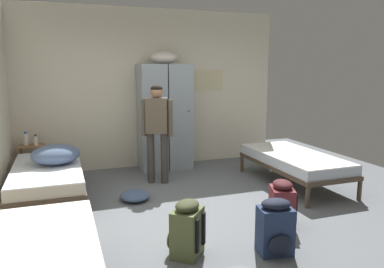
{
  "coord_description": "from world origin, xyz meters",
  "views": [
    {
      "loc": [
        -1.57,
        -4.17,
        1.78
      ],
      "look_at": [
        0.0,
        0.24,
        0.95
      ],
      "focal_mm": 34.91,
      "sensor_mm": 36.0,
      "label": 1
    }
  ],
  "objects_px": {
    "bed_left_front": "(39,262)",
    "backpack_maroon": "(281,205)",
    "bedding_heap": "(56,154)",
    "person_traveler": "(157,125)",
    "locker_bank": "(165,115)",
    "backpack_olive": "(186,229)",
    "bed_right": "(294,160)",
    "backpack_navy": "(275,228)",
    "water_bottle": "(26,139)",
    "clothes_pile_denim": "(135,196)",
    "lotion_bottle": "(36,140)",
    "bed_left_rear": "(47,174)",
    "shelf_unit": "(33,159)"
  },
  "relations": [
    {
      "from": "bed_left_front",
      "to": "lotion_bottle",
      "type": "xyz_separation_m",
      "value": [
        -0.18,
        3.55,
        0.27
      ]
    },
    {
      "from": "water_bottle",
      "to": "backpack_olive",
      "type": "bearing_deg",
      "value": -63.15
    },
    {
      "from": "locker_bank",
      "to": "bedding_heap",
      "type": "height_order",
      "value": "locker_bank"
    },
    {
      "from": "backpack_olive",
      "to": "bed_left_front",
      "type": "bearing_deg",
      "value": -161.9
    },
    {
      "from": "lotion_bottle",
      "to": "clothes_pile_denim",
      "type": "distance_m",
      "value": 2.03
    },
    {
      "from": "bedding_heap",
      "to": "lotion_bottle",
      "type": "distance_m",
      "value": 1.06
    },
    {
      "from": "bed_left_rear",
      "to": "backpack_maroon",
      "type": "relative_size",
      "value": 3.45
    },
    {
      "from": "bed_right",
      "to": "bedding_heap",
      "type": "bearing_deg",
      "value": 170.91
    },
    {
      "from": "shelf_unit",
      "to": "bed_left_rear",
      "type": "bearing_deg",
      "value": -77.74
    },
    {
      "from": "backpack_navy",
      "to": "bed_left_front",
      "type": "bearing_deg",
      "value": -175.7
    },
    {
      "from": "bed_left_front",
      "to": "backpack_maroon",
      "type": "bearing_deg",
      "value": 15.07
    },
    {
      "from": "backpack_olive",
      "to": "clothes_pile_denim",
      "type": "distance_m",
      "value": 1.69
    },
    {
      "from": "bed_left_front",
      "to": "bed_right",
      "type": "height_order",
      "value": "same"
    },
    {
      "from": "bed_left_front",
      "to": "person_traveler",
      "type": "relative_size",
      "value": 1.24
    },
    {
      "from": "bedding_heap",
      "to": "person_traveler",
      "type": "distance_m",
      "value": 1.53
    },
    {
      "from": "backpack_olive",
      "to": "shelf_unit",
      "type": "bearing_deg",
      "value": 115.84
    },
    {
      "from": "locker_bank",
      "to": "person_traveler",
      "type": "bearing_deg",
      "value": -113.12
    },
    {
      "from": "shelf_unit",
      "to": "water_bottle",
      "type": "xyz_separation_m",
      "value": [
        -0.08,
        0.02,
        0.32
      ]
    },
    {
      "from": "bed_right",
      "to": "backpack_navy",
      "type": "xyz_separation_m",
      "value": [
        -1.46,
        -1.82,
        -0.12
      ]
    },
    {
      "from": "backpack_olive",
      "to": "backpack_maroon",
      "type": "height_order",
      "value": "same"
    },
    {
      "from": "backpack_maroon",
      "to": "backpack_olive",
      "type": "bearing_deg",
      "value": -168.24
    },
    {
      "from": "shelf_unit",
      "to": "person_traveler",
      "type": "bearing_deg",
      "value": -24.18
    },
    {
      "from": "bed_right",
      "to": "bed_left_rear",
      "type": "xyz_separation_m",
      "value": [
        -3.56,
        0.46,
        0.0
      ]
    },
    {
      "from": "bed_right",
      "to": "lotion_bottle",
      "type": "height_order",
      "value": "lotion_bottle"
    },
    {
      "from": "bed_right",
      "to": "bed_left_rear",
      "type": "distance_m",
      "value": 3.59
    },
    {
      "from": "water_bottle",
      "to": "backpack_navy",
      "type": "xyz_separation_m",
      "value": [
        2.43,
        -3.45,
        -0.41
      ]
    },
    {
      "from": "backpack_navy",
      "to": "locker_bank",
      "type": "bearing_deg",
      "value": 92.54
    },
    {
      "from": "bed_left_front",
      "to": "locker_bank",
      "type": "bearing_deg",
      "value": 61.36
    },
    {
      "from": "bed_left_rear",
      "to": "clothes_pile_denim",
      "type": "bearing_deg",
      "value": -17.54
    },
    {
      "from": "bedding_heap",
      "to": "clothes_pile_denim",
      "type": "relative_size",
      "value": 1.49
    },
    {
      "from": "bed_left_front",
      "to": "water_bottle",
      "type": "xyz_separation_m",
      "value": [
        -0.33,
        3.61,
        0.29
      ]
    },
    {
      "from": "lotion_bottle",
      "to": "backpack_olive",
      "type": "height_order",
      "value": "lotion_bottle"
    },
    {
      "from": "bed_left_front",
      "to": "backpack_maroon",
      "type": "height_order",
      "value": "backpack_maroon"
    },
    {
      "from": "water_bottle",
      "to": "clothes_pile_denim",
      "type": "height_order",
      "value": "water_bottle"
    },
    {
      "from": "clothes_pile_denim",
      "to": "bed_left_front",
      "type": "bearing_deg",
      "value": -117.94
    },
    {
      "from": "bed_left_front",
      "to": "water_bottle",
      "type": "distance_m",
      "value": 3.64
    },
    {
      "from": "shelf_unit",
      "to": "water_bottle",
      "type": "bearing_deg",
      "value": 165.96
    },
    {
      "from": "backpack_olive",
      "to": "clothes_pile_denim",
      "type": "height_order",
      "value": "backpack_olive"
    },
    {
      "from": "locker_bank",
      "to": "backpack_olive",
      "type": "bearing_deg",
      "value": -101.94
    },
    {
      "from": "backpack_olive",
      "to": "clothes_pile_denim",
      "type": "xyz_separation_m",
      "value": [
        -0.18,
        1.67,
        -0.2
      ]
    },
    {
      "from": "bed_right",
      "to": "water_bottle",
      "type": "height_order",
      "value": "water_bottle"
    },
    {
      "from": "shelf_unit",
      "to": "bed_left_rear",
      "type": "distance_m",
      "value": 1.18
    },
    {
      "from": "bed_right",
      "to": "bedding_heap",
      "type": "distance_m",
      "value": 3.5
    },
    {
      "from": "locker_bank",
      "to": "bed_left_rear",
      "type": "height_order",
      "value": "locker_bank"
    },
    {
      "from": "bed_left_front",
      "to": "bed_right",
      "type": "relative_size",
      "value": 1.0
    },
    {
      "from": "shelf_unit",
      "to": "bedding_heap",
      "type": "xyz_separation_m",
      "value": [
        0.37,
        -1.06,
        0.27
      ]
    },
    {
      "from": "bedding_heap",
      "to": "clothes_pile_denim",
      "type": "distance_m",
      "value": 1.22
    },
    {
      "from": "person_traveler",
      "to": "bed_left_rear",
      "type": "bearing_deg",
      "value": -168.78
    },
    {
      "from": "backpack_maroon",
      "to": "clothes_pile_denim",
      "type": "height_order",
      "value": "backpack_maroon"
    },
    {
      "from": "bed_left_rear",
      "to": "backpack_navy",
      "type": "distance_m",
      "value": 3.11
    }
  ]
}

